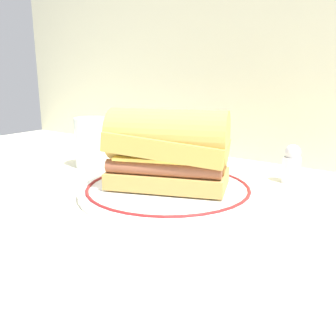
{
  "coord_description": "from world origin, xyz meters",
  "views": [
    {
      "loc": [
        0.37,
        -0.47,
        0.2
      ],
      "look_at": [
        0.02,
        0.01,
        0.04
      ],
      "focal_mm": 40.04,
      "sensor_mm": 36.0,
      "label": 1
    }
  ],
  "objects_px": {
    "drinking_glass": "(92,146)",
    "plate": "(168,190)",
    "sausage_sandwich": "(168,149)",
    "salt_shaker": "(292,164)"
  },
  "relations": [
    {
      "from": "drinking_glass",
      "to": "salt_shaker",
      "type": "bearing_deg",
      "value": 19.02
    },
    {
      "from": "sausage_sandwich",
      "to": "drinking_glass",
      "type": "distance_m",
      "value": 0.25
    },
    {
      "from": "drinking_glass",
      "to": "plate",
      "type": "bearing_deg",
      "value": -13.0
    },
    {
      "from": "sausage_sandwich",
      "to": "salt_shaker",
      "type": "xyz_separation_m",
      "value": [
        0.14,
        0.19,
        -0.04
      ]
    },
    {
      "from": "drinking_glass",
      "to": "salt_shaker",
      "type": "distance_m",
      "value": 0.4
    },
    {
      "from": "sausage_sandwich",
      "to": "drinking_glass",
      "type": "xyz_separation_m",
      "value": [
        -0.24,
        0.06,
        -0.03
      ]
    },
    {
      "from": "sausage_sandwich",
      "to": "salt_shaker",
      "type": "distance_m",
      "value": 0.24
    },
    {
      "from": "plate",
      "to": "sausage_sandwich",
      "type": "xyz_separation_m",
      "value": [
        0.0,
        0.0,
        0.07
      ]
    },
    {
      "from": "sausage_sandwich",
      "to": "plate",
      "type": "bearing_deg",
      "value": -164.95
    },
    {
      "from": "plate",
      "to": "drinking_glass",
      "type": "height_order",
      "value": "drinking_glass"
    }
  ]
}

